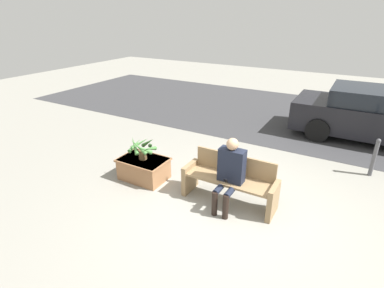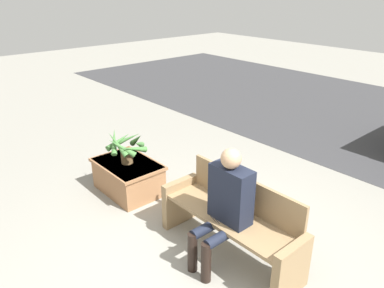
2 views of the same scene
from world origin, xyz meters
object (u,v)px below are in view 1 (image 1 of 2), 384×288
Objects in this scene: bench at (230,181)px; parked_car at (375,115)px; potted_plant at (143,147)px; planter_box at (144,168)px; bollard_post at (374,157)px; person_seated at (230,170)px.

bench is 0.41× the size of parked_car.
bench is 2.88× the size of potted_plant.
potted_plant reaches higher than planter_box.
bench is at bearing -133.52° from bollard_post.
person_seated is 1.99m from planter_box.
parked_car reaches higher than bench.
parked_car is 2.33m from bollard_post.
person_seated reaches higher than bench.
planter_box is (-1.89, -0.14, -0.18)m from bench.
potted_plant is 0.70× the size of bollard_post.
parked_car is at bearing 64.81° from bench.
bench is 0.35m from person_seated.
bollard_post is at bearing 31.25° from planter_box.
parked_car is at bearing 49.70° from planter_box.
bench is at bearing 4.16° from potted_plant.
person_seated is 1.53× the size of bollard_post.
person_seated reaches higher than planter_box.
parked_car is (2.16, 4.86, -0.03)m from person_seated.
planter_box is at bearing -130.30° from parked_car.
bollard_post is (2.26, 2.38, 0.02)m from bench.
bench is at bearing 105.47° from person_seated.
potted_plant reaches higher than bollard_post.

